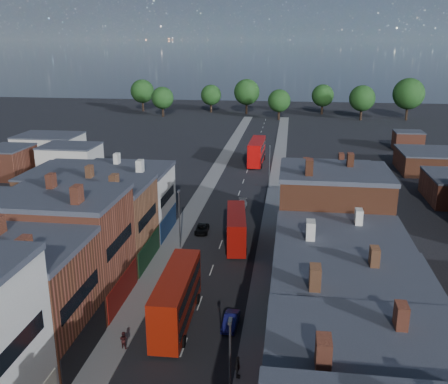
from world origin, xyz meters
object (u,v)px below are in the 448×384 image
(bus_2, at_px, (257,151))
(ped_1, at_px, (124,340))
(car_3, at_px, (241,204))
(ped_3, at_px, (238,367))
(bus_0, at_px, (176,297))
(bus_1, at_px, (236,228))
(car_1, at_px, (231,321))
(car_2, at_px, (202,229))

(bus_2, distance_m, ped_1, 72.18)
(car_3, bearing_deg, ped_1, -96.24)
(ped_3, bearing_deg, bus_0, 39.58)
(bus_0, bearing_deg, bus_1, 78.94)
(bus_0, distance_m, ped_1, 6.45)
(bus_0, bearing_deg, bus_2, 86.38)
(bus_1, bearing_deg, bus_2, 83.86)
(car_1, distance_m, ped_1, 10.36)
(bus_0, relative_size, car_1, 3.30)
(bus_2, distance_m, car_3, 31.15)
(bus_1, bearing_deg, bus_0, -106.85)
(bus_0, bearing_deg, ped_1, -129.11)
(car_1, height_order, ped_3, ped_3)
(bus_1, bearing_deg, car_1, -92.00)
(car_2, xyz_separation_m, car_3, (4.51, 11.83, 0.03))
(bus_2, bearing_deg, bus_1, -87.80)
(car_1, distance_m, ped_3, 7.82)
(car_3, bearing_deg, car_2, -108.05)
(bus_1, relative_size, ped_3, 5.59)
(bus_2, xyz_separation_m, car_1, (2.30, -66.90, -2.31))
(bus_2, relative_size, car_3, 3.10)
(car_1, bearing_deg, ped_1, -148.40)
(ped_1, height_order, ped_3, ped_3)
(car_2, bearing_deg, ped_3, -77.93)
(bus_0, height_order, bus_2, bus_2)
(bus_1, bearing_deg, ped_3, -90.28)
(car_2, distance_m, ped_1, 29.01)
(bus_2, height_order, ped_3, bus_2)
(bus_2, bearing_deg, ped_3, -85.60)
(bus_0, height_order, car_3, bus_0)
(car_3, bearing_deg, ped_3, -81.80)
(bus_1, distance_m, car_3, 15.74)
(bus_2, xyz_separation_m, car_2, (-4.81, -42.89, -2.37))
(car_2, height_order, ped_3, ped_3)
(ped_1, bearing_deg, bus_0, -111.41)
(bus_1, relative_size, car_2, 2.73)
(car_1, xyz_separation_m, car_3, (-2.60, 35.84, -0.02))
(car_1, xyz_separation_m, ped_3, (1.50, -7.66, 0.48))
(bus_1, xyz_separation_m, ped_3, (3.22, -27.90, -1.40))
(bus_0, xyz_separation_m, car_1, (5.30, 0.08, -2.23))
(car_2, xyz_separation_m, ped_1, (-1.99, -28.94, 0.37))
(bus_1, distance_m, ped_3, 28.12)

